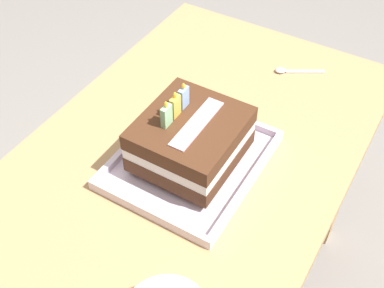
% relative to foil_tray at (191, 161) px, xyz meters
% --- Properties ---
extents(dining_table, '(0.98, 0.64, 0.70)m').
position_rel_foil_tray_xyz_m(dining_table, '(0.05, 0.02, -0.13)').
color(dining_table, tan).
rests_on(dining_table, ground_plane).
extents(foil_tray, '(0.32, 0.27, 0.02)m').
position_rel_foil_tray_xyz_m(foil_tray, '(0.00, 0.00, 0.00)').
color(foil_tray, silver).
rests_on(foil_tray, dining_table).
extents(birthday_cake, '(0.20, 0.19, 0.15)m').
position_rel_foil_tray_xyz_m(birthday_cake, '(0.00, 0.00, 0.07)').
color(birthday_cake, '#4B2B18').
rests_on(birthday_cake, foil_tray).
extents(serving_spoon_near_tray, '(0.08, 0.11, 0.01)m').
position_rel_foil_tray_xyz_m(serving_spoon_near_tray, '(0.39, -0.05, -0.00)').
color(serving_spoon_near_tray, silver).
rests_on(serving_spoon_near_tray, dining_table).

